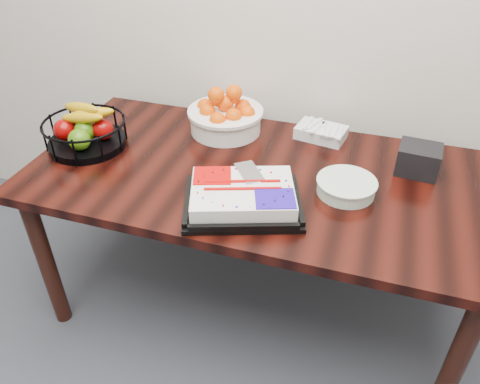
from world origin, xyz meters
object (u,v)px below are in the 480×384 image
(plate_stack, at_px, (346,187))
(fruit_basket, at_px, (85,130))
(cake_tray, at_px, (243,197))
(tangerine_bowl, at_px, (225,112))
(table, at_px, (256,189))
(napkin_box, at_px, (418,159))

(plate_stack, bearing_deg, fruit_basket, 179.55)
(cake_tray, relative_size, tangerine_bowl, 1.47)
(table, relative_size, cake_tray, 3.64)
(fruit_basket, distance_m, plate_stack, 1.10)
(fruit_basket, bearing_deg, table, 2.11)
(plate_stack, relative_size, napkin_box, 1.41)
(table, xyz_separation_m, plate_stack, (0.35, -0.04, 0.11))
(tangerine_bowl, distance_m, fruit_basket, 0.60)
(tangerine_bowl, relative_size, plate_stack, 1.52)
(cake_tray, height_order, napkin_box, napkin_box)
(cake_tray, bearing_deg, fruit_basket, 165.35)
(table, bearing_deg, napkin_box, 17.79)
(plate_stack, height_order, napkin_box, napkin_box)
(table, bearing_deg, cake_tray, -86.40)
(napkin_box, bearing_deg, plate_stack, -137.08)
(table, height_order, cake_tray, cake_tray)
(table, distance_m, cake_tray, 0.26)
(fruit_basket, bearing_deg, napkin_box, 9.29)
(cake_tray, bearing_deg, napkin_box, 35.54)
(tangerine_bowl, relative_size, fruit_basket, 0.97)
(fruit_basket, relative_size, napkin_box, 2.20)
(cake_tray, height_order, plate_stack, cake_tray)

